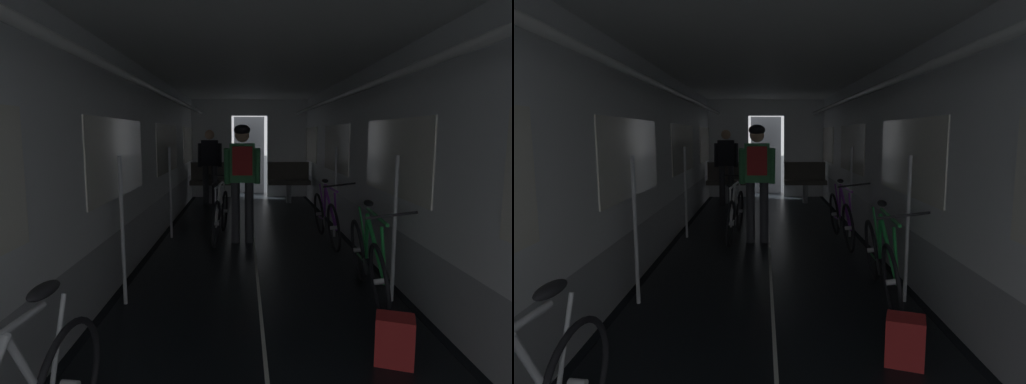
% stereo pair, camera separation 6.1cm
% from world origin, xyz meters
% --- Properties ---
extents(train_car_shell, '(3.14, 12.34, 2.57)m').
position_xyz_m(train_car_shell, '(-0.00, 3.60, 1.70)').
color(train_car_shell, black).
rests_on(train_car_shell, ground).
extents(bench_seat_far_left, '(0.98, 0.51, 0.95)m').
position_xyz_m(bench_seat_far_left, '(-0.90, 8.07, 0.57)').
color(bench_seat_far_left, gray).
rests_on(bench_seat_far_left, ground).
extents(bench_seat_far_right, '(0.98, 0.51, 0.95)m').
position_xyz_m(bench_seat_far_right, '(0.90, 8.07, 0.57)').
color(bench_seat_far_right, gray).
rests_on(bench_seat_far_right, ground).
extents(bicycle_purple, '(0.44, 1.69, 0.95)m').
position_xyz_m(bicycle_purple, '(1.07, 4.35, 0.38)').
color(bicycle_purple, black).
rests_on(bicycle_purple, ground).
extents(bicycle_green, '(0.44, 1.69, 0.96)m').
position_xyz_m(bicycle_green, '(1.07, 2.23, 0.38)').
color(bicycle_green, black).
rests_on(bicycle_green, ground).
extents(person_cyclist_aisle, '(0.53, 0.39, 1.73)m').
position_xyz_m(person_cyclist_aisle, '(-0.17, 4.36, 1.07)').
color(person_cyclist_aisle, '#2D2D33').
rests_on(person_cyclist_aisle, ground).
extents(bicycle_white_in_aisle, '(0.44, 1.69, 0.94)m').
position_xyz_m(bicycle_white_in_aisle, '(-0.51, 4.62, 0.38)').
color(bicycle_white_in_aisle, black).
rests_on(bicycle_white_in_aisle, ground).
extents(person_standing_near_bench, '(0.53, 0.23, 1.69)m').
position_xyz_m(person_standing_near_bench, '(-0.90, 7.70, 0.98)').
color(person_standing_near_bench, '#2D2D33').
rests_on(person_standing_near_bench, ground).
extents(backpack_on_floor, '(0.31, 0.27, 0.34)m').
position_xyz_m(backpack_on_floor, '(0.90, 0.99, 0.17)').
color(backpack_on_floor, maroon).
rests_on(backpack_on_floor, ground).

